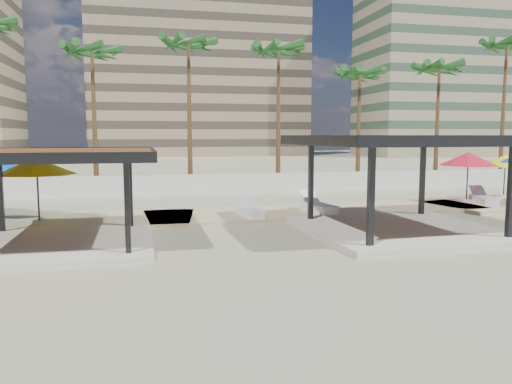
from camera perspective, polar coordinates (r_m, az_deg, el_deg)
ground at (r=16.39m, az=9.25°, el=-6.31°), size 200.00×200.00×0.00m
promenade at (r=24.13m, az=6.90°, el=-2.01°), size 44.45×7.97×0.24m
boundary_wall at (r=31.54m, az=-1.59°, el=1.01°), size 56.00×0.30×1.20m
building_mid at (r=93.96m, az=-6.60°, el=12.95°), size 38.00×16.00×30.40m
building_east at (r=98.15m, az=21.59°, el=14.03°), size 32.00×15.00×36.40m
pavilion_central at (r=19.18m, az=16.27°, el=1.89°), size 7.37×7.37×3.61m
pavilion_west at (r=17.34m, az=-21.79°, el=0.33°), size 6.27×6.27×3.16m
umbrella_b at (r=21.05m, az=-23.78°, el=2.80°), size 3.14×3.14×2.64m
umbrella_c at (r=28.06m, az=23.10°, el=3.48°), size 3.24×3.24×2.57m
umbrella_e at (r=31.03m, az=26.61°, el=3.21°), size 2.82×2.82×2.36m
lounger_a at (r=21.37m, az=-0.65°, el=-2.27°), size 0.91×1.97×0.72m
lounger_b at (r=22.59m, az=7.07°, el=-1.72°), size 1.16×2.50×0.91m
lounger_c at (r=27.85m, az=24.54°, el=-0.76°), size 1.22×2.29×0.83m
palm_c at (r=33.40m, az=-18.23°, el=14.38°), size 3.00×3.00×9.56m
palm_d at (r=34.31m, az=-7.73°, el=15.79°), size 3.00×3.00×10.42m
palm_e at (r=34.83m, az=2.60°, el=15.28°), size 3.00×3.00×10.15m
palm_f at (r=36.85m, az=11.77°, el=12.62°), size 3.00×3.00×8.76m
palm_g at (r=39.39m, az=20.21°, el=12.64°), size 3.00×3.00×9.26m
palm_h at (r=43.59m, az=26.73°, el=14.20°), size 3.00×3.00×11.27m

